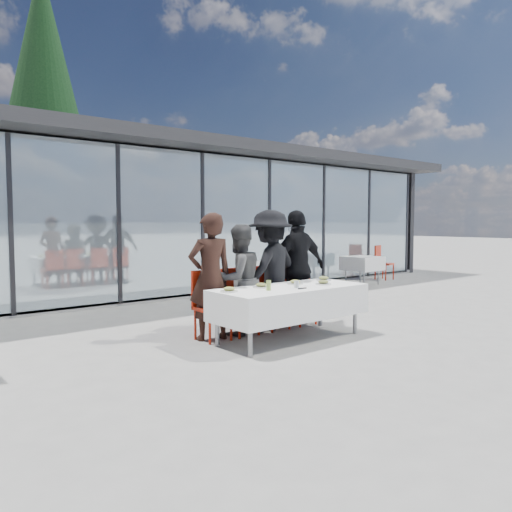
{
  "coord_description": "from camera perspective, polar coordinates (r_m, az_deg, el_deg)",
  "views": [
    {
      "loc": [
        -5.06,
        -5.16,
        1.67
      ],
      "look_at": [
        0.22,
        1.2,
        1.09
      ],
      "focal_mm": 35.0,
      "sensor_mm": 36.0,
      "label": 1
    }
  ],
  "objects": [
    {
      "name": "folded_eyeglasses",
      "position": [
        6.81,
        5.31,
        -3.7
      ],
      "size": [
        0.14,
        0.03,
        0.01
      ],
      "primitive_type": "cube",
      "color": "black",
      "rests_on": "dining_table"
    },
    {
      "name": "dining_table",
      "position": [
        7.04,
        3.89,
        -5.24
      ],
      "size": [
        2.26,
        0.96,
        0.75
      ],
      "color": "white",
      "rests_on": "ground"
    },
    {
      "name": "plate_a",
      "position": [
        6.5,
        -3.09,
        -3.87
      ],
      "size": [
        0.23,
        0.23,
        0.07
      ],
      "color": "white",
      "rests_on": "dining_table"
    },
    {
      "name": "lounger",
      "position": [
        11.8,
        2.27,
        -2.86
      ],
      "size": [
        1.06,
        1.46,
        0.72
      ],
      "color": "silver",
      "rests_on": "ground"
    },
    {
      "name": "spare_chair_b",
      "position": [
        13.18,
        5.38,
        -0.93
      ],
      "size": [
        0.6,
        0.6,
        0.97
      ],
      "color": "#B7200C",
      "rests_on": "ground"
    },
    {
      "name": "diner_b",
      "position": [
        7.32,
        -1.98,
        -2.72
      ],
      "size": [
        0.8,
        0.8,
        1.62
      ],
      "primitive_type": "imported",
      "rotation": [
        0.0,
        0.0,
        3.15
      ],
      "color": "#494949",
      "rests_on": "ground"
    },
    {
      "name": "diner_d",
      "position": [
        8.1,
        4.79,
        -1.28
      ],
      "size": [
        1.13,
        1.13,
        1.85
      ],
      "primitive_type": "imported",
      "rotation": [
        0.0,
        0.0,
        3.1
      ],
      "color": "black",
      "rests_on": "ground"
    },
    {
      "name": "diner_chair_d",
      "position": [
        8.17,
        4.64,
        -3.97
      ],
      "size": [
        0.44,
        0.44,
        0.97
      ],
      "color": "#B7200C",
      "rests_on": "ground"
    },
    {
      "name": "plate_d",
      "position": [
        7.81,
        7.74,
        -2.58
      ],
      "size": [
        0.23,
        0.23,
        0.07
      ],
      "color": "white",
      "rests_on": "dining_table"
    },
    {
      "name": "diner_chair_c",
      "position": [
        7.77,
        1.53,
        -4.36
      ],
      "size": [
        0.44,
        0.44,
        0.97
      ],
      "color": "#B7200C",
      "rests_on": "ground"
    },
    {
      "name": "conifer_tree",
      "position": [
        19.48,
        -23.08,
        16.5
      ],
      "size": [
        4.0,
        4.0,
        10.5
      ],
      "color": "#382316",
      "rests_on": "ground"
    },
    {
      "name": "diner_chair_b",
      "position": [
        7.38,
        -2.1,
        -4.81
      ],
      "size": [
        0.44,
        0.44,
        0.97
      ],
      "color": "#B7200C",
      "rests_on": "ground"
    },
    {
      "name": "spare_chair_a",
      "position": [
        14.72,
        14.14,
        -0.52
      ],
      "size": [
        0.55,
        0.55,
        0.97
      ],
      "color": "#B7200C",
      "rests_on": "ground"
    },
    {
      "name": "pavilion",
      "position": [
        15.09,
        -11.83,
        5.73
      ],
      "size": [
        14.8,
        8.8,
        3.44
      ],
      "color": "gray",
      "rests_on": "ground"
    },
    {
      "name": "diner_c",
      "position": [
        7.7,
        1.66,
        -1.57
      ],
      "size": [
        1.45,
        1.45,
        1.84
      ],
      "primitive_type": "imported",
      "rotation": [
        0.0,
        0.0,
        3.4
      ],
      "color": "black",
      "rests_on": "ground"
    },
    {
      "name": "ground",
      "position": [
        7.42,
        4.65,
        -9.01
      ],
      "size": [
        90.0,
        90.0,
        0.0
      ],
      "primitive_type": "plane",
      "color": "gray",
      "rests_on": "ground"
    },
    {
      "name": "diner_a",
      "position": [
        7.02,
        -5.24,
        -2.35
      ],
      "size": [
        0.76,
        0.76,
        1.79
      ],
      "primitive_type": "imported",
      "rotation": [
        0.0,
        0.0,
        2.96
      ],
      "color": "#321D16",
      "rests_on": "ground"
    },
    {
      "name": "juice_bottle",
      "position": [
        6.62,
        1.44,
        -3.37
      ],
      "size": [
        0.06,
        0.06,
        0.14
      ],
      "primitive_type": "cylinder",
      "color": "#94B84C",
      "rests_on": "dining_table"
    },
    {
      "name": "plate_c",
      "position": [
        7.29,
        4.51,
        -3.03
      ],
      "size": [
        0.23,
        0.23,
        0.07
      ],
      "color": "white",
      "rests_on": "dining_table"
    },
    {
      "name": "spare_table_right",
      "position": [
        13.43,
        12.05,
        -0.84
      ],
      "size": [
        0.86,
        0.86,
        0.74
      ],
      "color": "white",
      "rests_on": "ground"
    },
    {
      "name": "plate_b",
      "position": [
        6.9,
        0.59,
        -3.41
      ],
      "size": [
        0.23,
        0.23,
        0.07
      ],
      "color": "white",
      "rests_on": "dining_table"
    },
    {
      "name": "diner_chair_a",
      "position": [
        7.09,
        -5.35,
        -5.19
      ],
      "size": [
        0.44,
        0.44,
        0.97
      ],
      "color": "#B7200C",
      "rests_on": "ground"
    },
    {
      "name": "drinking_glasses",
      "position": [
        6.9,
        4.66,
        -3.24
      ],
      "size": [
        0.07,
        0.07,
        0.1
      ],
      "color": "silver",
      "rests_on": "dining_table"
    },
    {
      "name": "plate_extra",
      "position": [
        7.3,
        7.7,
        -3.04
      ],
      "size": [
        0.23,
        0.23,
        0.07
      ],
      "color": "white",
      "rests_on": "dining_table"
    }
  ]
}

